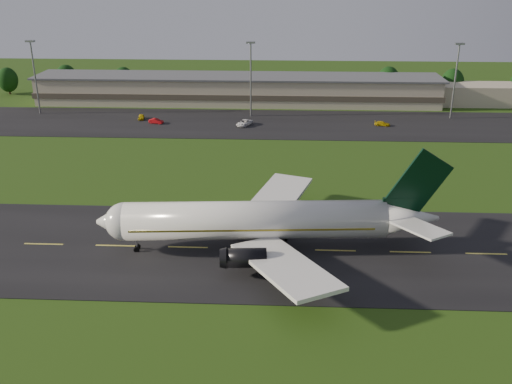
{
  "coord_description": "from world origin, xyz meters",
  "views": [
    {
      "loc": [
        13.8,
        -75.53,
        39.49
      ],
      "look_at": [
        9.84,
        8.0,
        6.0
      ],
      "focal_mm": 40.0,
      "sensor_mm": 36.0,
      "label": 1
    }
  ],
  "objects_px": {
    "airliner": "(261,221)",
    "light_mast_west": "(34,68)",
    "service_vehicle_b": "(156,121)",
    "service_vehicle_a": "(141,117)",
    "service_vehicle_c": "(244,123)",
    "light_mast_east": "(456,72)",
    "light_mast_centre": "(251,70)",
    "service_vehicle_d": "(382,124)",
    "terminal": "(258,90)"
  },
  "relations": [
    {
      "from": "service_vehicle_c",
      "to": "service_vehicle_a",
      "type": "bearing_deg",
      "value": -162.24
    },
    {
      "from": "light_mast_east",
      "to": "airliner",
      "type": "bearing_deg",
      "value": -121.53
    },
    {
      "from": "airliner",
      "to": "terminal",
      "type": "height_order",
      "value": "airliner"
    },
    {
      "from": "service_vehicle_b",
      "to": "airliner",
      "type": "bearing_deg",
      "value": -141.52
    },
    {
      "from": "service_vehicle_b",
      "to": "service_vehicle_d",
      "type": "distance_m",
      "value": 59.77
    },
    {
      "from": "service_vehicle_a",
      "to": "service_vehicle_b",
      "type": "height_order",
      "value": "service_vehicle_a"
    },
    {
      "from": "service_vehicle_d",
      "to": "light_mast_west",
      "type": "bearing_deg",
      "value": 95.34
    },
    {
      "from": "terminal",
      "to": "service_vehicle_a",
      "type": "relative_size",
      "value": 37.47
    },
    {
      "from": "service_vehicle_b",
      "to": "service_vehicle_c",
      "type": "relative_size",
      "value": 0.73
    },
    {
      "from": "light_mast_west",
      "to": "service_vehicle_d",
      "type": "relative_size",
      "value": 5.02
    },
    {
      "from": "service_vehicle_a",
      "to": "service_vehicle_b",
      "type": "bearing_deg",
      "value": -49.03
    },
    {
      "from": "service_vehicle_d",
      "to": "service_vehicle_b",
      "type": "bearing_deg",
      "value": 101.2
    },
    {
      "from": "airliner",
      "to": "terminal",
      "type": "relative_size",
      "value": 0.35
    },
    {
      "from": "airliner",
      "to": "service_vehicle_b",
      "type": "distance_m",
      "value": 76.98
    },
    {
      "from": "light_mast_east",
      "to": "service_vehicle_d",
      "type": "height_order",
      "value": "light_mast_east"
    },
    {
      "from": "service_vehicle_b",
      "to": "service_vehicle_c",
      "type": "distance_m",
      "value": 23.64
    },
    {
      "from": "light_mast_centre",
      "to": "service_vehicle_b",
      "type": "xyz_separation_m",
      "value": [
        -24.73,
        -9.45,
        -11.99
      ]
    },
    {
      "from": "service_vehicle_b",
      "to": "service_vehicle_c",
      "type": "bearing_deg",
      "value": -77.4
    },
    {
      "from": "service_vehicle_b",
      "to": "service_vehicle_a",
      "type": "bearing_deg",
      "value": 65.22
    },
    {
      "from": "service_vehicle_a",
      "to": "service_vehicle_c",
      "type": "bearing_deg",
      "value": -19.41
    },
    {
      "from": "light_mast_centre",
      "to": "light_mast_east",
      "type": "distance_m",
      "value": 55.0
    },
    {
      "from": "service_vehicle_c",
      "to": "terminal",
      "type": "bearing_deg",
      "value": 112.46
    },
    {
      "from": "service_vehicle_a",
      "to": "service_vehicle_c",
      "type": "height_order",
      "value": "service_vehicle_c"
    },
    {
      "from": "service_vehicle_a",
      "to": "service_vehicle_b",
      "type": "relative_size",
      "value": 0.98
    },
    {
      "from": "terminal",
      "to": "light_mast_centre",
      "type": "bearing_deg",
      "value": -94.95
    },
    {
      "from": "light_mast_centre",
      "to": "light_mast_east",
      "type": "xyz_separation_m",
      "value": [
        55.0,
        0.0,
        0.0
      ]
    },
    {
      "from": "service_vehicle_a",
      "to": "service_vehicle_d",
      "type": "bearing_deg",
      "value": -12.52
    },
    {
      "from": "light_mast_centre",
      "to": "service_vehicle_a",
      "type": "relative_size",
      "value": 5.26
    },
    {
      "from": "service_vehicle_c",
      "to": "service_vehicle_b",
      "type": "bearing_deg",
      "value": -154.49
    },
    {
      "from": "light_mast_west",
      "to": "service_vehicle_b",
      "type": "relative_size",
      "value": 5.18
    },
    {
      "from": "terminal",
      "to": "service_vehicle_d",
      "type": "relative_size",
      "value": 35.75
    },
    {
      "from": "light_mast_centre",
      "to": "service_vehicle_c",
      "type": "height_order",
      "value": "light_mast_centre"
    },
    {
      "from": "airliner",
      "to": "light_mast_centre",
      "type": "bearing_deg",
      "value": 90.03
    },
    {
      "from": "light_mast_west",
      "to": "light_mast_east",
      "type": "distance_m",
      "value": 115.0
    },
    {
      "from": "terminal",
      "to": "service_vehicle_a",
      "type": "height_order",
      "value": "terminal"
    },
    {
      "from": "light_mast_centre",
      "to": "service_vehicle_b",
      "type": "distance_m",
      "value": 29.07
    },
    {
      "from": "light_mast_centre",
      "to": "airliner",
      "type": "bearing_deg",
      "value": -85.73
    },
    {
      "from": "light_mast_west",
      "to": "light_mast_east",
      "type": "bearing_deg",
      "value": 0.0
    },
    {
      "from": "airliner",
      "to": "light_mast_west",
      "type": "bearing_deg",
      "value": 125.29
    },
    {
      "from": "airliner",
      "to": "light_mast_west",
      "type": "height_order",
      "value": "light_mast_west"
    },
    {
      "from": "service_vehicle_c",
      "to": "light_mast_east",
      "type": "bearing_deg",
      "value": 38.38
    },
    {
      "from": "airliner",
      "to": "service_vehicle_a",
      "type": "distance_m",
      "value": 82.79
    },
    {
      "from": "terminal",
      "to": "service_vehicle_c",
      "type": "xyz_separation_m",
      "value": [
        -2.51,
        -26.6,
        -3.14
      ]
    },
    {
      "from": "airliner",
      "to": "light_mast_west",
      "type": "distance_m",
      "value": 103.95
    },
    {
      "from": "terminal",
      "to": "service_vehicle_b",
      "type": "xyz_separation_m",
      "value": [
        -26.14,
        -25.63,
        -3.24
      ]
    },
    {
      "from": "terminal",
      "to": "service_vehicle_b",
      "type": "distance_m",
      "value": 36.75
    },
    {
      "from": "airliner",
      "to": "light_mast_centre",
      "type": "relative_size",
      "value": 2.52
    },
    {
      "from": "light_mast_west",
      "to": "service_vehicle_a",
      "type": "distance_m",
      "value": 33.02
    },
    {
      "from": "light_mast_east",
      "to": "service_vehicle_a",
      "type": "relative_size",
      "value": 5.26
    },
    {
      "from": "airliner",
      "to": "terminal",
      "type": "distance_m",
      "value": 96.23
    }
  ]
}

